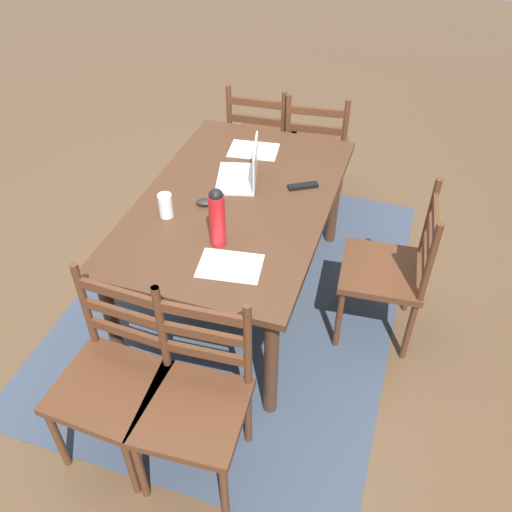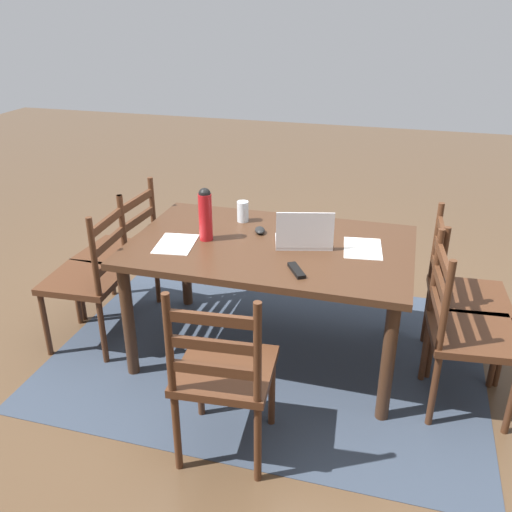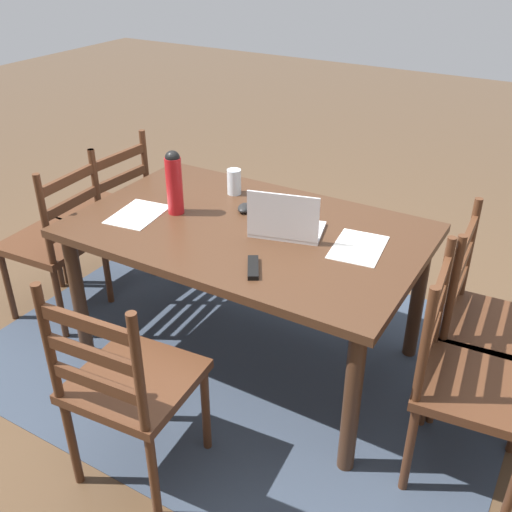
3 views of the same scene
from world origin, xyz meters
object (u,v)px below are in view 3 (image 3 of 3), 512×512
at_px(chair_far_head, 128,385).
at_px(chair_left_near, 489,325).
at_px(tv_remote, 253,268).
at_px(chair_right_near, 108,214).
at_px(drinking_glass, 234,182).
at_px(laptop, 286,224).
at_px(computer_mouse, 244,208).
at_px(dining_table, 248,243).
at_px(chair_right_far, 56,241).
at_px(chair_left_far, 467,380).
at_px(water_bottle, 174,181).

xyz_separation_m(chair_far_head, chair_left_near, (-1.09, -1.08, 0.00)).
bearing_deg(tv_remote, chair_right_near, -52.25).
bearing_deg(chair_left_near, drinking_glass, -3.93).
xyz_separation_m(chair_far_head, laptop, (-0.19, -0.89, 0.34)).
bearing_deg(computer_mouse, chair_right_near, -23.72).
bearing_deg(chair_right_near, dining_table, 169.62).
bearing_deg(chair_far_head, tv_remote, -111.07).
distance_m(chair_right_far, tv_remote, 1.35).
bearing_deg(computer_mouse, chair_left_far, 143.85).
xyz_separation_m(chair_right_far, chair_right_near, (-0.00, -0.40, 0.00)).
bearing_deg(dining_table, chair_left_near, -169.64).
xyz_separation_m(chair_far_head, chair_right_near, (1.10, -1.08, 0.00)).
distance_m(chair_left_near, chair_right_near, 2.19).
xyz_separation_m(chair_right_near, tv_remote, (-1.31, 0.52, 0.29)).
bearing_deg(chair_left_near, water_bottle, 9.37).
bearing_deg(water_bottle, tv_remote, 155.22).
distance_m(chair_left_far, chair_far_head, 1.28).
height_order(chair_left_far, tv_remote, chair_left_far).
relative_size(dining_table, chair_left_far, 1.70).
distance_m(chair_left_near, computer_mouse, 1.24).
height_order(computer_mouse, tv_remote, computer_mouse).
bearing_deg(chair_right_near, water_bottle, 161.21).
distance_m(chair_right_near, computer_mouse, 1.04).
bearing_deg(dining_table, drinking_glass, -48.71).
bearing_deg(chair_right_near, computer_mouse, 176.37).
distance_m(chair_right_near, laptop, 1.34).
height_order(dining_table, computer_mouse, computer_mouse).
height_order(chair_left_far, drinking_glass, chair_left_far).
distance_m(chair_right_far, computer_mouse, 1.09).
bearing_deg(chair_right_near, tv_remote, 158.42).
height_order(chair_left_near, chair_right_far, same).
xyz_separation_m(chair_far_head, computer_mouse, (0.11, -1.02, 0.30)).
xyz_separation_m(chair_right_far, computer_mouse, (-0.99, -0.34, 0.30)).
bearing_deg(computer_mouse, chair_far_head, 75.88).
bearing_deg(computer_mouse, tv_remote, 105.05).
xyz_separation_m(laptop, water_bottle, (0.57, 0.06, 0.11)).
distance_m(chair_left_near, water_bottle, 1.56).
xyz_separation_m(laptop, computer_mouse, (0.29, -0.12, -0.04)).
height_order(laptop, computer_mouse, laptop).
relative_size(chair_left_far, chair_far_head, 1.00).
height_order(chair_right_far, water_bottle, water_bottle).
xyz_separation_m(chair_left_far, chair_right_near, (2.19, -0.41, 0.00)).
relative_size(chair_far_head, water_bottle, 3.02).
xyz_separation_m(dining_table, chair_right_near, (1.10, -0.20, -0.20)).
bearing_deg(chair_left_far, water_bottle, -6.35).
height_order(drinking_glass, tv_remote, drinking_glass).
height_order(dining_table, chair_far_head, chair_far_head).
relative_size(water_bottle, drinking_glass, 2.39).
xyz_separation_m(chair_left_near, tv_remote, (0.88, 0.52, 0.29)).
bearing_deg(chair_right_far, chair_far_head, 148.35).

